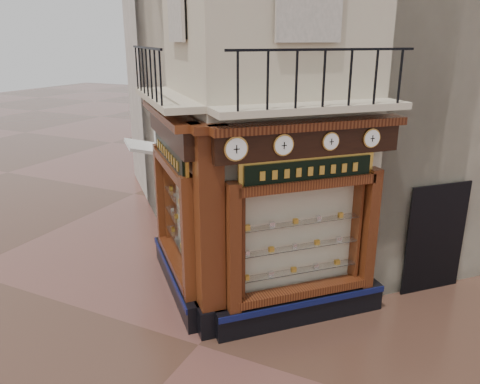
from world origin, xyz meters
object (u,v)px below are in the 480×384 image
Objects in this scene: awning at (149,242)px; signboard_right at (309,170)px; corner_pilaster at (210,237)px; clock_d at (371,138)px; clock_a at (236,149)px; clock_b at (283,145)px; signboard_left at (170,154)px; clock_c at (331,141)px.

awning is 0.70× the size of signboard_right.
corner_pilaster is 3.39m from clock_d.
clock_a is 1.11× the size of clock_b.
corner_pilaster is at bearing 169.75° from signboard_right.
signboard_right is at bearing -10.25° from corner_pilaster.
awning is 4.14m from signboard_left.
clock_a is at bearing 180.00° from clock_c.
signboard_right is (0.32, 0.47, -0.52)m from clock_b.
clock_a is at bearing -175.47° from signboard_right.
clock_c is at bearing 0.00° from clock_a.
clock_b reaches higher than signboard_left.
corner_pilaster is 12.19× the size of clock_c.
clock_d is (1.81, 1.81, -0.00)m from clock_a.
clock_a is at bearing -180.00° from clock_d.
clock_d is at bearing -8.33° from corner_pilaster.
signboard_left is 1.13× the size of signboard_right.
corner_pilaster reaches higher than signboard_left.
signboard_left is at bearing 137.84° from clock_c.
awning is at bearing 99.86° from clock_a.
clock_d reaches higher than signboard_right.
clock_c is 3.28m from signboard_left.
clock_d is 0.16× the size of signboard_left.
clock_a is 2.56m from clock_d.
clock_c reaches higher than awning.
signboard_right is (1.46, 1.01, 1.15)m from corner_pilaster.
clock_c is at bearing 0.00° from clock_b.
clock_c is (1.78, 1.17, 1.67)m from corner_pilaster.
awning is (-3.53, 2.82, -1.95)m from corner_pilaster.
signboard_right is at bearing -135.00° from signboard_left.
corner_pilaster is at bearing 129.75° from clock_a.
clock_d is 7.00m from awning.
clock_c is 0.63m from signboard_right.
clock_a is (0.55, -0.05, 1.67)m from corner_pilaster.
corner_pilaster is 4.92m from awning.
corner_pilaster is 2.12m from signboard_right.
signboard_right is (-0.90, -0.75, -0.52)m from clock_d.
clock_a is 1.73m from clock_c.
clock_b is (1.15, 0.54, 1.67)m from corner_pilaster.
clock_b reaches higher than awning.
clock_d is at bearing -123.95° from signboard_left.
clock_b is 0.28× the size of awning.
clock_d is at bearing -5.41° from signboard_right.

